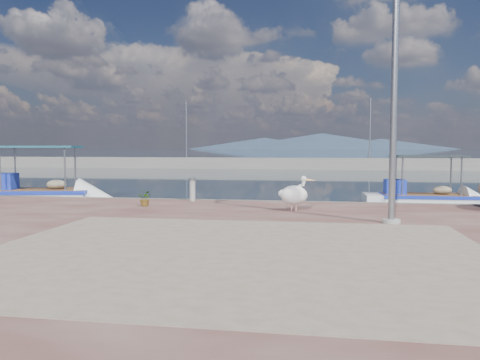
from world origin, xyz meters
name	(u,v)px	position (x,y,z in m)	size (l,w,h in m)	color
ground	(215,244)	(0.00, 0.00, 0.00)	(1400.00, 1400.00, 0.00)	#162635
quay	(106,327)	(0.00, -6.00, 0.25)	(44.00, 22.00, 0.50)	#4C2620
quay_patch	(234,252)	(1.00, -3.00, 0.50)	(9.00, 7.00, 0.01)	gray
breakwater	(293,163)	(0.00, 40.00, 0.60)	(120.00, 2.20, 7.50)	gray
mountains	(318,142)	(4.39, 650.00, 9.51)	(370.00, 280.00, 22.00)	#28384C
boat_left	(39,198)	(-9.20, 7.06, 0.22)	(6.15, 3.15, 2.82)	white
boat_right	(425,202)	(6.74, 8.46, 0.19)	(5.00, 1.80, 2.38)	white
pelican	(294,194)	(1.81, 2.58, 0.98)	(1.07, 0.57, 1.03)	tan
lamp_post	(394,87)	(4.25, 0.77, 3.80)	(0.44, 0.96, 7.00)	gray
bollard_near	(193,188)	(-1.80, 4.60, 0.93)	(0.26, 0.26, 0.80)	gray
potted_plant	(145,198)	(-2.87, 2.91, 0.75)	(0.44, 0.39, 0.49)	#33722D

